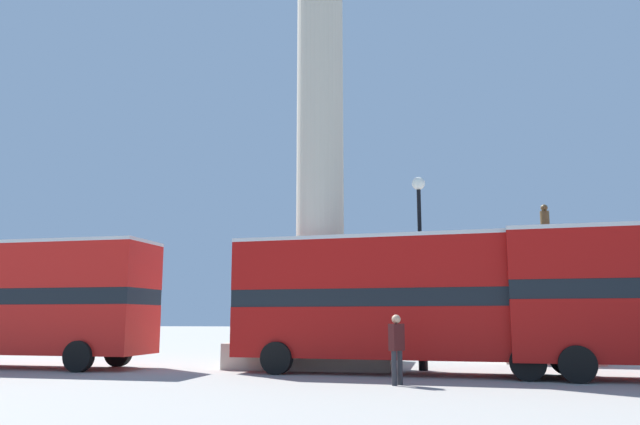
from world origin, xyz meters
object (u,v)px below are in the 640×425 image
Objects in this scene: pedestrian_near_lamp at (397,344)px; monument_column at (320,178)px; bus_c at (400,297)px; equestrian_statue at (551,317)px; bus_b at (9,298)px; street_lamp at (420,255)px.

monument_column is at bearing -121.43° from pedestrian_near_lamp.
equestrian_statue reaches higher than bus_c.
bus_c is (14.01, 0.06, -0.05)m from bus_b.
equestrian_statue is 6.95m from street_lamp.
street_lamp is at bearing -154.86° from pedestrian_near_lamp.
bus_c is at bearing -44.46° from monument_column.
monument_column reaches higher than street_lamp.
bus_b is 1.63× the size of street_lamp.
equestrian_statue is (8.68, 2.87, -5.34)m from monument_column.
monument_column is 1.97× the size of bus_b.
monument_column is 12.18m from bus_b.
bus_b is at bearing -71.70° from pedestrian_near_lamp.
monument_column reaches higher than pedestrian_near_lamp.
bus_c is at bearing -147.01° from pedestrian_near_lamp.
monument_column is 1.98× the size of bus_c.
bus_b is 20.39m from equestrian_statue.
street_lamp reaches higher than equestrian_statue.
street_lamp is at bearing 72.77° from bus_c.
bus_b is at bearing -158.00° from equestrian_statue.
street_lamp is at bearing 7.46° from bus_b.
equestrian_statue is at bearing 52.56° from bus_c.
street_lamp is (0.60, 1.52, 1.50)m from bus_c.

